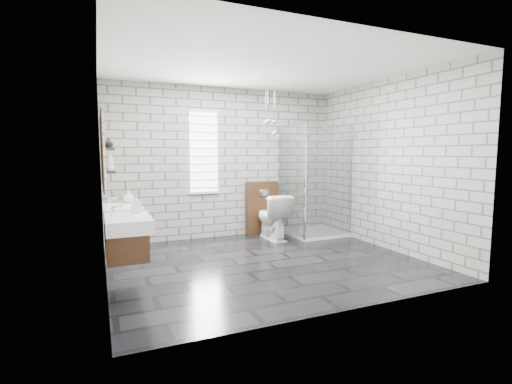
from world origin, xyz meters
TOP-DOWN VIEW (x-y plane):
  - floor at (0.00, 0.00)m, footprint 4.20×3.60m
  - ceiling at (0.00, 0.00)m, footprint 4.20×3.60m
  - wall_back at (0.00, 1.81)m, footprint 4.20×0.02m
  - wall_front at (0.00, -1.81)m, footprint 4.20×0.02m
  - wall_left at (-2.11, 0.00)m, footprint 0.02×3.60m
  - wall_right at (2.11, 0.00)m, footprint 0.02×3.60m
  - vanity_left at (-1.91, -0.48)m, footprint 0.47×0.70m
  - vanity_right at (-1.91, 0.40)m, footprint 0.47×0.70m
  - shelf_lower at (-2.03, -0.05)m, footprint 0.14×0.30m
  - shelf_upper at (-2.03, -0.05)m, footprint 0.14×0.30m
  - window at (-0.40, 1.78)m, footprint 0.56×0.05m
  - cistern_panel at (0.69, 1.70)m, footprint 0.60×0.20m
  - flush_plate at (0.69, 1.60)m, footprint 0.18×0.01m
  - shower_enclosure at (1.50, 1.18)m, footprint 1.00×1.00m
  - pendant_cluster at (0.70, 1.37)m, footprint 0.25×0.19m
  - toilet at (0.69, 1.24)m, footprint 0.46×0.80m
  - soap_bottle_a at (-1.76, -0.26)m, footprint 0.11×0.11m
  - soap_bottle_b at (-1.77, 0.69)m, footprint 0.17×0.17m
  - soap_bottle_c at (-2.02, -0.15)m, footprint 0.09×0.09m
  - vase at (-2.02, 0.04)m, footprint 0.14×0.14m

SIDE VIEW (x-z plane):
  - floor at x=0.00m, z-range -0.02..0.00m
  - toilet at x=0.69m, z-range 0.00..0.81m
  - cistern_panel at x=0.69m, z-range 0.00..1.00m
  - shower_enclosure at x=1.50m, z-range -0.51..1.52m
  - vanity_left at x=-1.91m, z-range -0.03..1.54m
  - vanity_right at x=-1.91m, z-range -0.03..1.54m
  - flush_plate at x=0.69m, z-range 0.74..0.86m
  - soap_bottle_b at x=-1.77m, z-range 0.85..1.03m
  - soap_bottle_a at x=-1.76m, z-range 0.85..1.06m
  - shelf_lower at x=-2.03m, z-range 1.31..1.33m
  - wall_back at x=0.00m, z-range 0.00..2.70m
  - wall_front at x=0.00m, z-range 0.00..2.70m
  - wall_left at x=-2.11m, z-range 0.00..2.70m
  - wall_right at x=2.11m, z-range 0.00..2.70m
  - soap_bottle_c at x=-2.02m, z-range 1.33..1.56m
  - window at x=-0.40m, z-range 0.81..2.29m
  - shelf_upper at x=-2.03m, z-range 1.57..1.59m
  - vase at x=-2.02m, z-range 1.59..1.72m
  - pendant_cluster at x=0.70m, z-range 1.63..2.49m
  - ceiling at x=0.00m, z-range 2.70..2.72m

